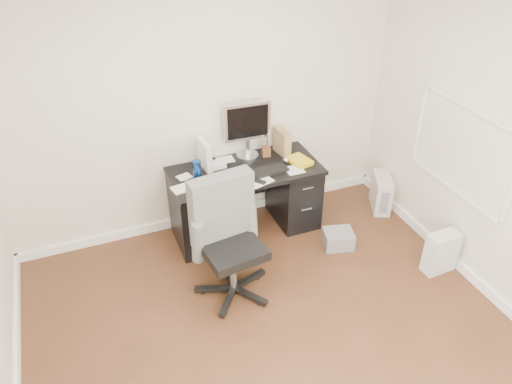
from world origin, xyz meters
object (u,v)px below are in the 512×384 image
pc_tower (381,193)px  wicker_basket (209,217)px  lcd_monitor (247,130)px  desk (246,198)px  keyboard (264,172)px  office_chair (232,243)px

pc_tower → wicker_basket: 1.96m
lcd_monitor → pc_tower: lcd_monitor is taller
desk → wicker_basket: bearing=163.7°
desk → wicker_basket: size_ratio=4.00×
keyboard → pc_tower: bearing=-7.4°
desk → office_chair: 0.96m
desk → wicker_basket: desk is taller
keyboard → wicker_basket: bearing=149.3°
wicker_basket → lcd_monitor: bearing=14.4°
lcd_monitor → keyboard: 0.47m
lcd_monitor → office_chair: bearing=-114.5°
desk → wicker_basket: (-0.38, 0.11, -0.21)m
wicker_basket → desk: bearing=-16.3°
keyboard → wicker_basket: (-0.52, 0.25, -0.58)m
desk → lcd_monitor: lcd_monitor is taller
keyboard → office_chair: size_ratio=0.42×
desk → keyboard: size_ratio=3.10×
desk → pc_tower: desk is taller
desk → office_chair: size_ratio=1.31×
lcd_monitor → desk: bearing=-113.0°
keyboard → lcd_monitor: bearing=89.0°
keyboard → office_chair: office_chair is taller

